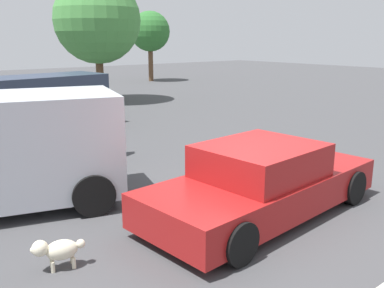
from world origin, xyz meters
name	(u,v)px	position (x,y,z in m)	size (l,w,h in m)	color
ground_plane	(242,216)	(0.00, 0.00, 0.00)	(80.00, 80.00, 0.00)	#424244
sedan_foreground	(262,182)	(0.33, -0.14, 0.59)	(4.83, 2.27, 1.29)	maroon
dog	(57,250)	(-3.22, 0.31, 0.28)	(0.69, 0.38, 0.45)	beige
suv_dark	(36,100)	(-0.18, 9.72, 1.01)	(4.90, 2.51, 1.83)	#2D384C
pedestrian	(107,123)	(0.01, 4.99, 0.91)	(0.53, 0.38, 1.54)	gray
tree_back_center	(150,32)	(12.44, 21.80, 3.54)	(2.87, 2.87, 5.01)	brown
tree_back_right	(97,20)	(4.59, 14.37, 3.90)	(4.13, 4.13, 5.98)	brown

